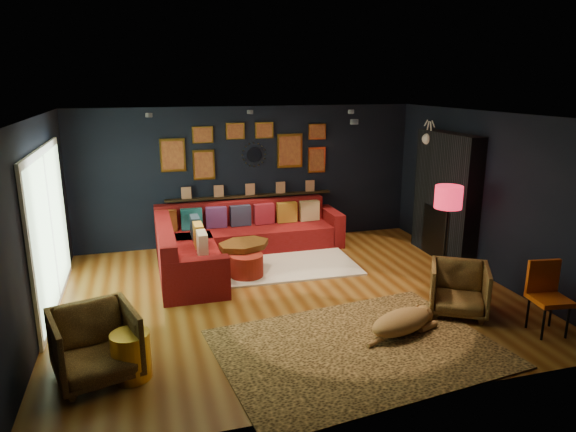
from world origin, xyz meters
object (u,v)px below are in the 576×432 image
object	(u,v)px
armchair_left	(95,341)
floor_lamp	(448,202)
pouf	(246,265)
dog	(402,318)
coffee_table	(244,248)
gold_stool	(131,356)
sectional	(227,242)
orange_chair	(547,291)
armchair_right	(459,287)

from	to	relation	value
armchair_left	floor_lamp	world-z (taller)	floor_lamp
pouf	dog	world-z (taller)	dog
coffee_table	gold_stool	size ratio (longest dim) A/B	2.14
sectional	dog	world-z (taller)	sectional
armchair_left	gold_stool	size ratio (longest dim) A/B	1.64
orange_chair	floor_lamp	bearing A→B (deg)	105.89
coffee_table	armchair_right	size ratio (longest dim) A/B	1.45
sectional	pouf	distance (m)	0.97
sectional	orange_chair	size ratio (longest dim) A/B	3.78
armchair_left	orange_chair	world-z (taller)	orange_chair
armchair_left	pouf	bearing A→B (deg)	32.27
pouf	armchair_left	xyz separation A→B (m)	(-2.09, -2.38, 0.21)
sectional	coffee_table	world-z (taller)	sectional
pouf	coffee_table	bearing A→B (deg)	84.81
sectional	armchair_right	xyz separation A→B (m)	(2.64, -3.01, 0.06)
armchair_right	sectional	bearing A→B (deg)	162.54
sectional	floor_lamp	size ratio (longest dim) A/B	2.26
armchair_right	dog	xyz separation A→B (m)	(-1.03, -0.34, -0.16)
orange_chair	armchair_right	bearing A→B (deg)	142.78
coffee_table	armchair_right	bearing A→B (deg)	-44.14
gold_stool	dog	bearing A→B (deg)	1.40
pouf	floor_lamp	distance (m)	3.28
armchair_right	dog	size ratio (longest dim) A/B	0.59
gold_stool	orange_chair	size ratio (longest dim) A/B	0.57
sectional	armchair_left	world-z (taller)	sectional
armchair_left	armchair_right	size ratio (longest dim) A/B	1.11
orange_chair	dog	xyz separation A→B (m)	(-1.76, 0.40, -0.31)
armchair_left	floor_lamp	size ratio (longest dim) A/B	0.55
armchair_right	floor_lamp	distance (m)	1.50
sectional	floor_lamp	world-z (taller)	floor_lamp
pouf	orange_chair	xyz separation A→B (m)	(3.22, -2.79, 0.32)
floor_lamp	armchair_right	bearing A→B (deg)	-112.98
coffee_table	armchair_left	size ratio (longest dim) A/B	1.31
pouf	floor_lamp	bearing A→B (deg)	-17.69
pouf	orange_chair	size ratio (longest dim) A/B	0.59
gold_stool	armchair_right	bearing A→B (deg)	5.66
armchair_left	dog	world-z (taller)	armchair_left
gold_stool	orange_chair	distance (m)	4.98
armchair_left	floor_lamp	distance (m)	5.32
coffee_table	dog	world-z (taller)	coffee_table
pouf	dog	bearing A→B (deg)	-58.69
sectional	coffee_table	distance (m)	0.65
armchair_right	orange_chair	distance (m)	1.05
armchair_left	armchair_right	distance (m)	4.59
sectional	gold_stool	bearing A→B (deg)	-114.83
floor_lamp	sectional	bearing A→B (deg)	148.70
armchair_right	orange_chair	size ratio (longest dim) A/B	0.84
sectional	orange_chair	world-z (taller)	orange_chair
armchair_right	orange_chair	bearing A→B (deg)	-13.85
pouf	armchair_left	size ratio (longest dim) A/B	0.64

